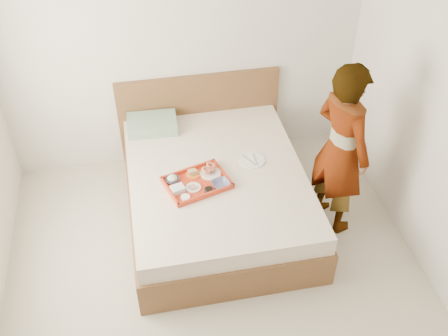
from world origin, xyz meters
The scene contains 16 objects.
ground centered at (0.00, 0.00, 0.00)m, with size 3.50×4.00×0.01m, color #BCB29F.
wall_back centered at (0.00, 2.00, 1.30)m, with size 3.50×0.01×2.60m, color silver.
bed centered at (0.14, 1.00, 0.27)m, with size 1.65×2.00×0.53m, color brown.
headboard centered at (0.14, 1.97, 0.47)m, with size 1.65×0.06×0.95m, color brown.
pillow centered at (-0.36, 1.76, 0.59)m, with size 0.48×0.32×0.11m, color #91AC92.
tray centered at (-0.05, 0.87, 0.55)m, with size 0.53×0.39×0.05m, color red.
prawn_plate centered at (0.08, 0.97, 0.55)m, with size 0.18×0.18×0.01m, color white.
navy_bowl_big centered at (0.14, 0.80, 0.56)m, with size 0.15×0.15×0.04m, color #131B46.
sauce_dish centered at (0.03, 0.74, 0.56)m, with size 0.08×0.08×0.03m, color black.
meat_plate centered at (-0.09, 0.81, 0.55)m, with size 0.13×0.13×0.01m, color white.
bread_plate centered at (-0.07, 0.99, 0.55)m, with size 0.13×0.13×0.01m, color orange.
salad_bowl centered at (-0.26, 0.93, 0.56)m, with size 0.12×0.12×0.04m, color #131B46.
plastic_tub centered at (-0.23, 0.80, 0.57)m, with size 0.11×0.09×0.05m, color silver.
cheese_round centered at (-0.18, 0.69, 0.56)m, with size 0.08×0.08×0.03m, color white.
dinner_plate centered at (0.49, 1.09, 0.54)m, with size 0.24×0.24×0.01m, color white.
person centered at (1.17, 0.74, 0.82)m, with size 0.60×0.39×1.65m, color white.
Camera 1 is at (-0.47, -2.46, 3.57)m, focal length 41.86 mm.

